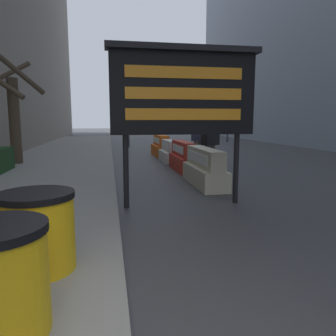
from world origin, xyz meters
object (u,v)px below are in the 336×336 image
(jersey_barrier_white, at_px, (170,152))
(traffic_cone_mid, at_px, (181,154))
(barrel_drum_middle, at_px, (38,231))
(traffic_cone_near, at_px, (205,155))
(jersey_barrier_red_striped, at_px, (183,158))
(jersey_barrier_orange_far, at_px, (161,146))
(message_board, at_px, (183,92))
(pedestrian_worker, at_px, (198,136))
(jersey_barrier_cream, at_px, (204,169))
(traffic_light_near_curb, at_px, (128,96))
(pedestrian_passerby, at_px, (210,138))
(traffic_light_far_side, at_px, (229,97))

(jersey_barrier_white, xyz_separation_m, traffic_cone_mid, (0.33, -0.40, -0.02))
(barrel_drum_middle, bearing_deg, traffic_cone_near, 62.57)
(jersey_barrier_red_striped, height_order, jersey_barrier_orange_far, same)
(traffic_cone_mid, bearing_deg, barrel_drum_middle, -111.01)
(jersey_barrier_red_striped, bearing_deg, traffic_cone_mid, 79.60)
(traffic_cone_near, xyz_separation_m, traffic_cone_mid, (-0.64, 0.99, -0.05))
(message_board, relative_size, pedestrian_worker, 1.72)
(jersey_barrier_cream, xyz_separation_m, traffic_cone_near, (0.97, 3.20, -0.02))
(barrel_drum_middle, bearing_deg, jersey_barrier_white, 71.76)
(traffic_cone_near, bearing_deg, barrel_drum_middle, -117.43)
(message_board, bearing_deg, traffic_light_near_curb, 90.89)
(traffic_cone_near, bearing_deg, jersey_barrier_red_striped, -139.66)
(traffic_cone_mid, xyz_separation_m, traffic_light_near_curb, (-1.47, 7.30, 2.58))
(jersey_barrier_red_striped, height_order, traffic_cone_near, jersey_barrier_red_striped)
(pedestrian_worker, bearing_deg, pedestrian_passerby, -69.82)
(message_board, distance_m, pedestrian_worker, 6.45)
(jersey_barrier_orange_far, distance_m, pedestrian_passerby, 5.39)
(jersey_barrier_white, bearing_deg, traffic_light_far_side, 58.73)
(jersey_barrier_cream, distance_m, jersey_barrier_white, 4.59)
(message_board, xyz_separation_m, pedestrian_passerby, (1.52, 3.18, -1.00))
(jersey_barrier_red_striped, bearing_deg, pedestrian_worker, 62.53)
(pedestrian_passerby, bearing_deg, traffic_cone_near, -126.87)
(traffic_cone_near, relative_size, traffic_cone_mid, 1.14)
(jersey_barrier_white, bearing_deg, jersey_barrier_orange_far, 90.00)
(jersey_barrier_cream, bearing_deg, traffic_cone_mid, 85.46)
(pedestrian_passerby, bearing_deg, jersey_barrier_orange_far, -108.31)
(barrel_drum_middle, bearing_deg, jersey_barrier_cream, 55.87)
(barrel_drum_middle, height_order, message_board, message_board)
(traffic_cone_near, bearing_deg, jersey_barrier_orange_far, 105.35)
(traffic_cone_mid, xyz_separation_m, traffic_light_far_side, (5.66, 10.28, 2.81))
(pedestrian_passerby, bearing_deg, jersey_barrier_cream, 43.09)
(traffic_light_far_side, bearing_deg, pedestrian_passerby, -112.54)
(pedestrian_worker, height_order, pedestrian_passerby, pedestrian_passerby)
(traffic_light_near_curb, bearing_deg, jersey_barrier_orange_far, -76.46)
(jersey_barrier_red_striped, xyz_separation_m, traffic_cone_mid, (0.33, 1.81, -0.07))
(traffic_light_near_curb, distance_m, pedestrian_worker, 7.75)
(barrel_drum_middle, height_order, jersey_barrier_red_striped, jersey_barrier_red_striped)
(message_board, height_order, jersey_barrier_cream, message_board)
(jersey_barrier_red_striped, xyz_separation_m, traffic_cone_near, (0.97, 0.83, -0.02))
(jersey_barrier_white, xyz_separation_m, jersey_barrier_orange_far, (-0.00, 2.16, 0.04))
(traffic_light_far_side, bearing_deg, traffic_cone_mid, -118.86)
(jersey_barrier_cream, height_order, jersey_barrier_red_striped, jersey_barrier_red_striped)
(jersey_barrier_red_striped, bearing_deg, traffic_light_far_side, 63.61)
(barrel_drum_middle, relative_size, jersey_barrier_cream, 0.36)
(barrel_drum_middle, distance_m, traffic_cone_near, 8.50)
(jersey_barrier_cream, height_order, jersey_barrier_white, jersey_barrier_cream)
(barrel_drum_middle, relative_size, traffic_light_near_curb, 0.19)
(jersey_barrier_white, relative_size, traffic_cone_mid, 2.54)
(message_board, height_order, traffic_light_far_side, traffic_light_far_side)
(jersey_barrier_red_striped, distance_m, traffic_cone_near, 1.28)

